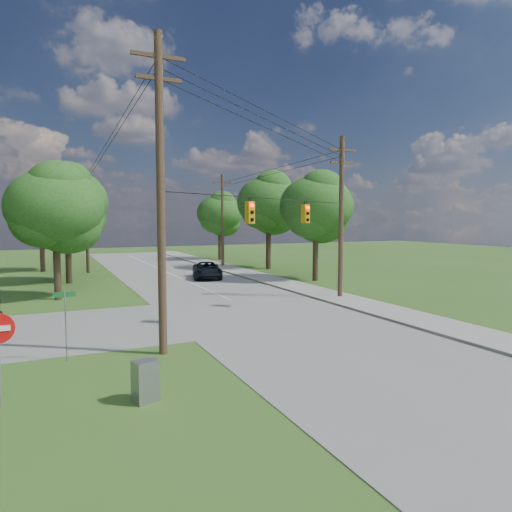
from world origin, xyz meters
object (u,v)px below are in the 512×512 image
pole_north_w (87,220)px  control_cabinet (145,381)px  pole_ne (341,215)px  pole_north_e (223,220)px  pole_sw (161,191)px  car_main_north (207,270)px

pole_north_w → control_cabinet: pole_north_w is taller
pole_ne → pole_north_w: (-13.90, 22.00, -0.34)m
pole_ne → pole_north_e: bearing=90.0°
pole_ne → pole_north_w: size_ratio=1.05×
control_cabinet → pole_sw: bearing=52.2°
pole_ne → pole_sw: bearing=-150.6°
pole_north_w → car_main_north: pole_north_w is taller
pole_sw → pole_ne: size_ratio=1.14×
pole_sw → pole_ne: (13.50, 7.60, -0.76)m
pole_ne → control_cabinet: size_ratio=8.80×
pole_sw → pole_north_w: size_ratio=1.20×
pole_sw → control_cabinet: size_ratio=10.06×
pole_sw → pole_north_w: (-0.40, 29.60, -1.10)m
pole_north_e → control_cabinet: 37.45m
pole_sw → car_main_north: 23.01m
car_main_north → control_cabinet: bearing=-97.7°
pole_ne → pole_north_e: size_ratio=1.05×
pole_north_e → control_cabinet: bearing=-113.8°
car_main_north → control_cabinet: size_ratio=4.28×
car_main_north → control_cabinet: (-10.20, -25.00, -0.14)m
pole_sw → car_main_north: (8.67, 20.60, -5.49)m
pole_north_w → car_main_north: 13.51m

